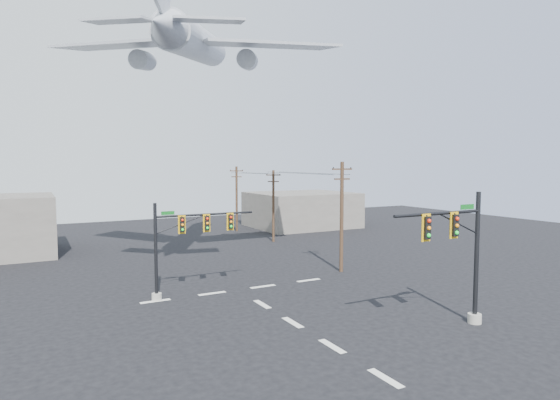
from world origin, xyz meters
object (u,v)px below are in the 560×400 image
signal_mast_near (461,256)px  airliner (195,44)px  utility_pole_a (342,215)px  signal_mast_far (183,243)px  utility_pole_c (237,197)px  utility_pole_b (273,204)px

signal_mast_near → airliner: 27.63m
utility_pole_a → airliner: airliner is taller
signal_mast_far → airliner: bearing=65.3°
utility_pole_c → airliner: size_ratio=0.37×
utility_pole_a → signal_mast_far: bearing=-169.5°
signal_mast_near → airliner: bearing=110.7°
signal_mast_near → airliner: size_ratio=0.31×
utility_pole_b → airliner: bearing=-119.5°
airliner → utility_pole_a: bearing=-95.8°
signal_mast_far → utility_pole_b: size_ratio=0.88×
signal_mast_far → utility_pole_a: 14.17m
signal_mast_far → airliner: airliner is taller
airliner → utility_pole_b: bearing=-23.8°
utility_pole_b → utility_pole_c: 10.24m
utility_pole_b → utility_pole_c: utility_pole_c is taller
utility_pole_a → utility_pole_b: bearing=88.9°
utility_pole_a → utility_pole_c: bearing=92.4°
signal_mast_near → utility_pole_c: utility_pole_c is taller
signal_mast_near → airliner: (-8.12, 21.49, 15.35)m
utility_pole_c → signal_mast_far: bearing=-97.1°
utility_pole_c → utility_pole_b: bearing=-65.5°
signal_mast_near → signal_mast_far: signal_mast_near is taller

